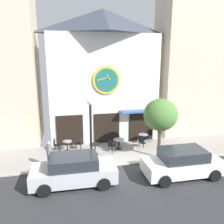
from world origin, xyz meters
TOP-DOWN VIEW (x-y plane):
  - ground_plane at (0.00, -0.89)m, footprint 24.35×9.97m
  - clock_building at (-0.43, 5.51)m, footprint 8.37×4.28m
  - neighbor_building_right at (7.45, 5.74)m, footprint 5.97×3.33m
  - street_lamp at (-2.00, 0.85)m, footprint 0.36×0.36m
  - street_tree at (2.42, 0.63)m, footprint 2.18×1.96m
  - cafe_table_center_left at (-3.45, 2.92)m, footprint 0.66×0.66m
  - cafe_table_center_right at (-1.62, 1.92)m, footprint 0.74×0.74m
  - cafe_table_leftmost at (0.18, 2.57)m, footprint 0.80×0.80m
  - cafe_table_near_door at (2.27, 3.26)m, footprint 0.72×0.72m
  - cafe_chair_mid_row at (-4.25, 3.03)m, footprint 0.46×0.46m
  - cafe_chair_by_entrance at (0.16, 3.36)m, footprint 0.47×0.47m
  - cafe_chair_outer at (1.86, 2.50)m, footprint 0.52×0.52m
  - cafe_chair_curbside at (2.99, 3.71)m, footprint 0.52×0.52m
  - cafe_chair_right_end at (-0.47, 2.10)m, footprint 0.57×0.57m
  - cafe_chair_under_awning at (-2.60, 3.00)m, footprint 0.46×0.46m
  - pedestrian_grey at (-4.51, 0.57)m, footprint 0.39×0.39m
  - parked_car_silver at (-3.16, -1.49)m, footprint 4.32×2.06m
  - parked_car_white at (2.72, -1.86)m, footprint 4.31×2.03m

SIDE VIEW (x-z plane):
  - ground_plane at x=0.00m, z-range -0.09..0.04m
  - cafe_table_center_left at x=-3.45m, z-range 0.13..0.86m
  - cafe_table_near_door at x=2.27m, z-range 0.16..0.88m
  - cafe_chair_mid_row at x=-4.25m, z-range 0.08..0.98m
  - cafe_chair_by_entrance at x=0.16m, z-range 0.08..0.98m
  - cafe_chair_outer at x=1.86m, z-range 0.08..0.98m
  - cafe_chair_curbside at x=2.99m, z-range 0.08..0.98m
  - cafe_chair_right_end at x=-0.47m, z-range 0.08..0.98m
  - cafe_chair_under_awning at x=-2.60m, z-range 0.08..0.98m
  - cafe_table_leftmost at x=0.18m, z-range 0.18..0.90m
  - cafe_table_center_right at x=-1.62m, z-range 0.17..0.92m
  - parked_car_silver at x=-3.16m, z-range -0.01..1.54m
  - parked_car_white at x=2.72m, z-range -0.01..1.54m
  - pedestrian_grey at x=-4.51m, z-range 0.03..1.70m
  - street_lamp at x=-2.00m, z-range 0.03..4.06m
  - street_tree at x=2.42m, z-range 0.91..4.84m
  - clock_building at x=-0.43m, z-range 0.16..10.16m
  - neighbor_building_right at x=7.45m, z-range 0.00..15.77m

